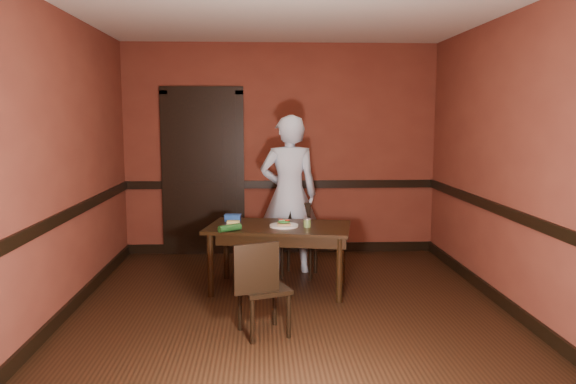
{
  "coord_description": "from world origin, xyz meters",
  "views": [
    {
      "loc": [
        -0.26,
        -4.98,
        1.76
      ],
      "look_at": [
        0.0,
        0.35,
        1.05
      ],
      "focal_mm": 35.0,
      "sensor_mm": 36.0,
      "label": 1
    }
  ],
  "objects": [
    {
      "name": "baseboard_left",
      "position": [
        -1.99,
        0.0,
        0.06
      ],
      "size": [
        0.03,
        4.5,
        0.12
      ],
      "primitive_type": "cube",
      "color": "black",
      "rests_on": "ground"
    },
    {
      "name": "dado_back",
      "position": [
        0.0,
        2.23,
        0.9
      ],
      "size": [
        4.0,
        0.03,
        0.1
      ],
      "primitive_type": "cube",
      "color": "black",
      "rests_on": "ground"
    },
    {
      "name": "dado_left",
      "position": [
        -1.99,
        0.0,
        0.9
      ],
      "size": [
        0.03,
        4.5,
        0.1
      ],
      "primitive_type": "cube",
      "color": "black",
      "rests_on": "ground"
    },
    {
      "name": "sauce_jar",
      "position": [
        0.2,
        0.53,
        0.71
      ],
      "size": [
        0.08,
        0.08,
        0.09
      ],
      "rotation": [
        0.0,
        0.0,
        -0.33
      ],
      "color": "olive",
      "rests_on": "dining_table"
    },
    {
      "name": "wall_back",
      "position": [
        0.0,
        2.25,
        1.35
      ],
      "size": [
        4.0,
        0.02,
        2.7
      ],
      "primitive_type": "cube",
      "color": "maroon",
      "rests_on": "ground"
    },
    {
      "name": "chair_far",
      "position": [
        0.16,
        1.12,
        0.4
      ],
      "size": [
        0.46,
        0.46,
        0.81
      ],
      "primitive_type": null,
      "rotation": [
        0.0,
        0.0,
        -0.28
      ],
      "color": "black",
      "rests_on": "floor"
    },
    {
      "name": "sandwich_plate",
      "position": [
        -0.03,
        0.57,
        0.69
      ],
      "size": [
        0.29,
        0.29,
        0.07
      ],
      "rotation": [
        0.0,
        0.0,
        0.23
      ],
      "color": "white",
      "rests_on": "dining_table"
    },
    {
      "name": "wrapped_veg",
      "position": [
        -0.56,
        0.36,
        0.7
      ],
      "size": [
        0.23,
        0.19,
        0.07
      ],
      "primitive_type": "cylinder",
      "rotation": [
        0.0,
        1.57,
        0.63
      ],
      "color": "#194D1C",
      "rests_on": "dining_table"
    },
    {
      "name": "floor",
      "position": [
        0.0,
        0.0,
        0.0
      ],
      "size": [
        4.0,
        4.5,
        0.01
      ],
      "primitive_type": "cube",
      "color": "black",
      "rests_on": "ground"
    },
    {
      "name": "dado_right",
      "position": [
        1.99,
        0.0,
        0.9
      ],
      "size": [
        0.03,
        4.5,
        0.1
      ],
      "primitive_type": "cube",
      "color": "black",
      "rests_on": "ground"
    },
    {
      "name": "baseboard_right",
      "position": [
        1.99,
        0.0,
        0.06
      ],
      "size": [
        0.03,
        4.5,
        0.12
      ],
      "primitive_type": "cube",
      "color": "black",
      "rests_on": "ground"
    },
    {
      "name": "food_tub",
      "position": [
        -0.56,
        0.89,
        0.71
      ],
      "size": [
        0.18,
        0.13,
        0.07
      ],
      "rotation": [
        0.0,
        0.0,
        -0.08
      ],
      "color": "blue",
      "rests_on": "dining_table"
    },
    {
      "name": "cheese_saucer",
      "position": [
        -0.54,
        0.62,
        0.69
      ],
      "size": [
        0.17,
        0.17,
        0.05
      ],
      "rotation": [
        0.0,
        0.0,
        0.23
      ],
      "color": "white",
      "rests_on": "dining_table"
    },
    {
      "name": "baseboard_back",
      "position": [
        0.0,
        2.23,
        0.06
      ],
      "size": [
        4.0,
        0.03,
        0.12
      ],
      "primitive_type": "cube",
      "color": "black",
      "rests_on": "ground"
    },
    {
      "name": "wall_right",
      "position": [
        2.0,
        0.0,
        1.35
      ],
      "size": [
        0.02,
        4.5,
        2.7
      ],
      "primitive_type": "cube",
      "color": "maroon",
      "rests_on": "ground"
    },
    {
      "name": "wall_left",
      "position": [
        -2.0,
        0.0,
        1.35
      ],
      "size": [
        0.02,
        4.5,
        2.7
      ],
      "primitive_type": "cube",
      "color": "maroon",
      "rests_on": "ground"
    },
    {
      "name": "wall_front",
      "position": [
        0.0,
        -2.25,
        1.35
      ],
      "size": [
        4.0,
        0.02,
        2.7
      ],
      "primitive_type": "cube",
      "color": "maroon",
      "rests_on": "ground"
    },
    {
      "name": "ceiling",
      "position": [
        0.0,
        0.0,
        2.7
      ],
      "size": [
        4.0,
        4.5,
        0.01
      ],
      "primitive_type": "cube",
      "color": "beige",
      "rests_on": "ground"
    },
    {
      "name": "person",
      "position": [
        0.06,
        1.31,
        0.89
      ],
      "size": [
        0.67,
        0.45,
        1.79
      ],
      "primitive_type": "imported",
      "rotation": [
        0.0,
        0.0,
        3.18
      ],
      "color": "silver",
      "rests_on": "floor"
    },
    {
      "name": "chair_near",
      "position": [
        -0.24,
        -0.57,
        0.4
      ],
      "size": [
        0.47,
        0.47,
        0.79
      ],
      "primitive_type": null,
      "rotation": [
        0.0,
        0.0,
        3.49
      ],
      "color": "black",
      "rests_on": "floor"
    },
    {
      "name": "dining_table",
      "position": [
        -0.08,
        0.62,
        0.33
      ],
      "size": [
        1.55,
        1.05,
        0.67
      ],
      "primitive_type": "cube",
      "rotation": [
        0.0,
        0.0,
        -0.19
      ],
      "color": "black",
      "rests_on": "floor"
    },
    {
      "name": "door",
      "position": [
        -1.0,
        2.22,
        1.09
      ],
      "size": [
        1.05,
        0.07,
        2.2
      ],
      "color": "black",
      "rests_on": "ground"
    }
  ]
}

